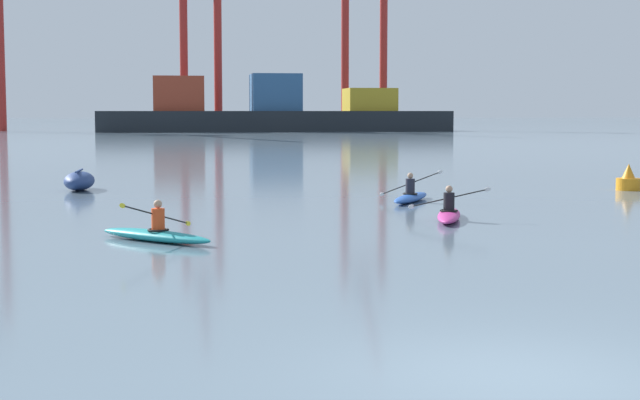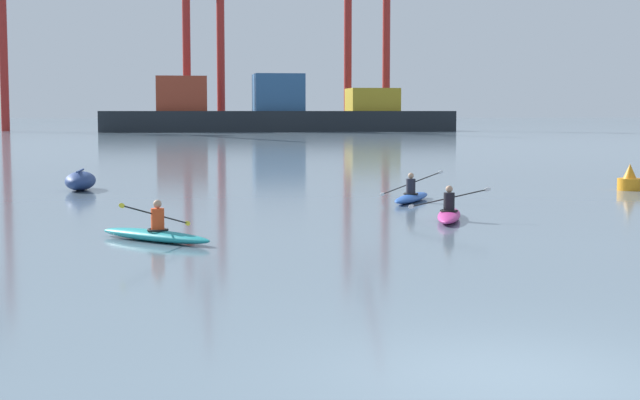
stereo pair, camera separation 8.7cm
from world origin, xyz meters
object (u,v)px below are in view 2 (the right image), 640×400
(gantry_crane_west_mid, at_px, (203,24))
(kayak_magenta, at_px, (449,214))
(kayak_blue, at_px, (411,197))
(kayak_teal, at_px, (155,234))
(container_barge, at_px, (275,113))
(capsized_dinghy, at_px, (80,181))
(channel_buoy, at_px, (630,181))
(gantry_crane_east_mid, at_px, (368,20))

(gantry_crane_west_mid, relative_size, kayak_magenta, 9.04)
(kayak_blue, bearing_deg, kayak_teal, -133.68)
(container_barge, distance_m, gantry_crane_west_mid, 18.28)
(gantry_crane_west_mid, height_order, capsized_dinghy, gantry_crane_west_mid)
(gantry_crane_west_mid, height_order, kayak_blue, gantry_crane_west_mid)
(container_barge, distance_m, kayak_magenta, 115.07)
(channel_buoy, bearing_deg, gantry_crane_east_mid, 83.42)
(container_barge, xyz_separation_m, kayak_blue, (-6.94, -109.43, -2.48))
(gantry_crane_east_mid, xyz_separation_m, capsized_dinghy, (-33.66, -112.52, -16.77))
(capsized_dinghy, xyz_separation_m, kayak_blue, (11.13, -6.39, -0.18))
(gantry_crane_east_mid, relative_size, capsized_dinghy, 13.38)
(gantry_crane_west_mid, bearing_deg, kayak_teal, -92.35)
(gantry_crane_west_mid, bearing_deg, capsized_dinghy, -94.22)
(container_barge, relative_size, gantry_crane_west_mid, 1.64)
(container_barge, height_order, kayak_blue, container_barge)
(capsized_dinghy, bearing_deg, container_barge, 80.06)
(capsized_dinghy, height_order, channel_buoy, channel_buoy)
(channel_buoy, bearing_deg, capsized_dinghy, 171.19)
(container_barge, distance_m, kayak_blue, 109.68)
(channel_buoy, xyz_separation_m, kayak_magenta, (-9.47, -8.63, -0.19))
(gantry_crane_east_mid, bearing_deg, kayak_magenta, -100.40)
(container_barge, bearing_deg, capsized_dinghy, -99.94)
(container_barge, bearing_deg, gantry_crane_west_mid, 142.24)
(capsized_dinghy, xyz_separation_m, kayak_magenta, (10.83, -11.78, -0.18))
(capsized_dinghy, xyz_separation_m, channel_buoy, (20.31, -3.15, 0.01))
(gantry_crane_west_mid, distance_m, kayak_teal, 126.69)
(container_barge, xyz_separation_m, kayak_teal, (-15.05, -117.93, -2.48))
(kayak_teal, xyz_separation_m, kayak_blue, (8.11, 8.49, 0.00))
(gantry_crane_east_mid, relative_size, kayak_blue, 10.82)
(gantry_crane_west_mid, height_order, kayak_magenta, gantry_crane_west_mid)
(kayak_teal, bearing_deg, kayak_magenta, 21.69)
(container_barge, bearing_deg, kayak_blue, -93.63)
(container_barge, xyz_separation_m, gantry_crane_east_mid, (15.59, 9.48, 14.47))
(gantry_crane_west_mid, distance_m, channel_buoy, 115.56)
(container_barge, height_order, kayak_magenta, container_barge)
(gantry_crane_west_mid, bearing_deg, kayak_blue, -88.55)
(channel_buoy, height_order, kayak_teal, channel_buoy)
(channel_buoy, height_order, kayak_blue, kayak_blue)
(container_barge, relative_size, kayak_blue, 15.53)
(gantry_crane_east_mid, xyz_separation_m, kayak_teal, (-30.64, -127.40, -16.95))
(gantry_crane_west_mid, bearing_deg, channel_buoy, -83.91)
(gantry_crane_east_mid, bearing_deg, container_barge, -148.70)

